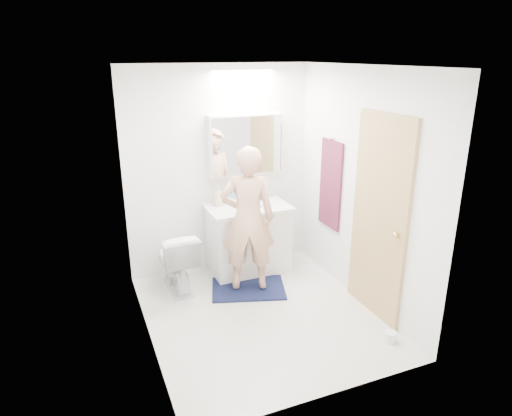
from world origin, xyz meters
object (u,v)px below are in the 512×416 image
toothbrush_cup (261,196)px  toilet_paper_roll (390,337)px  vanity_cabinet (248,240)px  person (248,219)px  medicine_cabinet (246,144)px  toilet (176,260)px  soap_bottle_a (218,195)px  soap_bottle_b (232,195)px

toothbrush_cup → toilet_paper_roll: size_ratio=0.92×
vanity_cabinet → person: size_ratio=0.57×
vanity_cabinet → person: 0.65m
vanity_cabinet → medicine_cabinet: 1.13m
vanity_cabinet → toilet_paper_roll: bearing=-70.0°
toilet → toilet_paper_roll: toilet is taller
soap_bottle_a → toothbrush_cup: 0.55m
medicine_cabinet → vanity_cabinet: bearing=-104.6°
soap_bottle_a → toothbrush_cup: bearing=1.1°
toothbrush_cup → toilet_paper_roll: toothbrush_cup is taller
soap_bottle_a → toilet_paper_roll: (0.98, -1.99, -0.89)m
person → toothbrush_cup: person is taller
toilet_paper_roll → toothbrush_cup: bearing=102.3°
toilet → toothbrush_cup: 1.27m
toilet → person: (0.72, -0.33, 0.49)m
vanity_cabinet → toilet_paper_roll: size_ratio=8.18×
vanity_cabinet → soap_bottle_a: size_ratio=3.63×
toilet_paper_roll → person: bearing=121.2°
vanity_cabinet → medicine_cabinet: bearing=75.4°
person → toilet_paper_roll: size_ratio=14.33×
person → soap_bottle_b: size_ratio=8.43×
person → soap_bottle_a: 0.62m
vanity_cabinet → toilet_paper_roll: (0.67, -1.84, -0.34)m
soap_bottle_a → toilet_paper_roll: soap_bottle_a is taller
toilet → soap_bottle_a: (0.59, 0.27, 0.60)m
toothbrush_cup → toilet: bearing=-166.3°
soap_bottle_a → soap_bottle_b: soap_bottle_a is taller
toilet → toilet_paper_roll: bearing=130.4°
medicine_cabinet → soap_bottle_a: 0.67m
medicine_cabinet → soap_bottle_b: 0.62m
toothbrush_cup → toilet_paper_roll: bearing=-77.7°
medicine_cabinet → soap_bottle_b: (-0.18, -0.03, -0.59)m
person → toilet_paper_roll: (0.85, -1.39, -0.79)m
medicine_cabinet → toilet: bearing=-161.1°
medicine_cabinet → soap_bottle_b: size_ratio=4.71×
medicine_cabinet → person: medicine_cabinet is taller
toothbrush_cup → person: bearing=-124.1°
toilet → soap_bottle_b: (0.77, 0.30, 0.57)m
person → soap_bottle_a: person is taller
vanity_cabinet → soap_bottle_b: (-0.13, 0.18, 0.52)m
soap_bottle_b → vanity_cabinet: bearing=-54.4°
soap_bottle_a → toothbrush_cup: soap_bottle_a is taller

